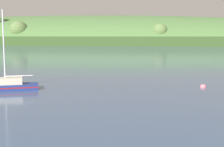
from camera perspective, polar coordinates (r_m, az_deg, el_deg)
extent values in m
cube|color=#314A21|center=(198.69, 14.81, 5.75)|extent=(557.59, 85.29, 4.91)
ellipsoid|color=#476B38|center=(224.89, -5.78, 5.43)|extent=(447.09, 101.32, 38.30)
sphere|color=#56703D|center=(198.69, -16.42, 7.51)|extent=(10.93, 10.93, 10.93)
sphere|color=#56703D|center=(184.69, 8.58, 7.55)|extent=(8.86, 8.86, 8.86)
cube|color=navy|center=(34.73, -17.49, -2.63)|extent=(5.64, 3.88, 0.98)
cube|color=maroon|center=(34.69, -17.50, -2.28)|extent=(5.65, 3.90, 0.12)
cube|color=#BCB299|center=(34.61, -17.76, -1.28)|extent=(2.72, 2.18, 0.69)
cylinder|color=silver|center=(34.34, -18.85, 4.47)|extent=(0.14, 0.14, 7.67)
cylinder|color=silver|center=(34.51, -16.37, -0.42)|extent=(2.60, 1.15, 0.11)
sphere|color=#E06675|center=(36.32, 16.03, -2.36)|extent=(0.66, 0.66, 0.66)
cylinder|color=black|center=(36.26, 16.05, -1.79)|extent=(0.04, 0.04, 0.08)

